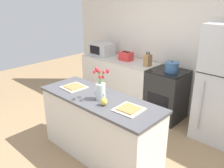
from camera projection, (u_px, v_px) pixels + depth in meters
ground_plane at (100, 154)px, 3.44m from camera, size 10.00×10.00×0.00m
back_wall at (178, 42)px, 4.32m from camera, size 5.20×0.08×2.70m
kitchen_island at (100, 127)px, 3.28m from camera, size 1.80×0.66×0.90m
back_counter at (119, 80)px, 5.04m from camera, size 1.68×0.60×0.92m
stove_range at (167, 95)px, 4.30m from camera, size 0.60×0.61×0.92m
flower_vase at (101, 89)px, 3.01m from camera, size 0.16×0.17×0.44m
pear_figurine at (104, 101)px, 2.88m from camera, size 0.09×0.09×0.14m
plate_setting_left at (74, 87)px, 3.44m from camera, size 0.33×0.33×0.02m
plate_setting_right at (129, 109)px, 2.78m from camera, size 0.33×0.33×0.02m
toaster at (126, 56)px, 4.76m from camera, size 0.28×0.18×0.17m
cooking_pot at (172, 67)px, 4.06m from camera, size 0.24×0.24×0.19m
microwave at (102, 49)px, 5.15m from camera, size 0.48×0.37×0.27m
knife_block at (148, 60)px, 4.36m from camera, size 0.10×0.14×0.27m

